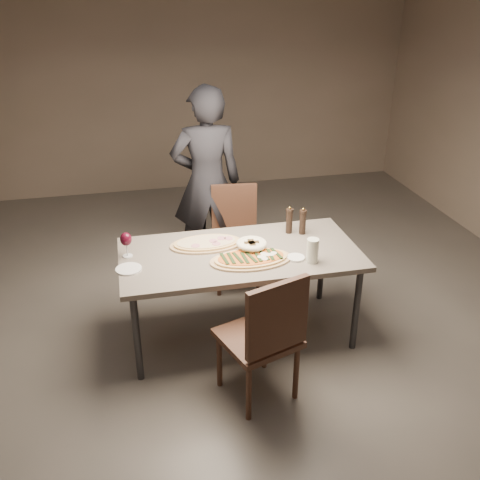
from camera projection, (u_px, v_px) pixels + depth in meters
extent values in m
plane|color=#59534D|center=(240.00, 333.00, 4.36)|extent=(7.00, 7.00, 0.00)
plane|color=gray|center=(180.00, 83.00, 6.81)|extent=(6.00, 0.00, 6.00)
cube|color=slate|center=(240.00, 254.00, 4.04)|extent=(1.80, 0.90, 0.04)
cylinder|color=#333335|center=(137.00, 338.00, 3.72)|extent=(0.05, 0.05, 0.71)
cylinder|color=#333335|center=(356.00, 309.00, 4.04)|extent=(0.05, 0.05, 0.71)
cylinder|color=#333335|center=(132.00, 285.00, 4.37)|extent=(0.05, 0.05, 0.71)
cylinder|color=#333335|center=(322.00, 263.00, 4.69)|extent=(0.05, 0.05, 0.71)
ellipsoid|color=white|center=(260.00, 257.00, 3.88)|extent=(0.05, 0.05, 0.01)
ellipsoid|color=white|center=(264.00, 253.00, 3.92)|extent=(0.05, 0.05, 0.01)
ellipsoid|color=white|center=(263.00, 256.00, 3.88)|extent=(0.05, 0.05, 0.01)
ellipsoid|color=white|center=(267.00, 254.00, 3.91)|extent=(0.05, 0.05, 0.01)
ellipsoid|color=white|center=(265.00, 258.00, 3.85)|extent=(0.05, 0.05, 0.01)
ellipsoid|color=white|center=(271.00, 254.00, 3.91)|extent=(0.05, 0.05, 0.01)
ellipsoid|color=white|center=(274.00, 253.00, 3.93)|extent=(0.05, 0.05, 0.01)
cube|color=#1D3115|center=(224.00, 259.00, 3.85)|extent=(0.04, 0.18, 0.01)
cube|color=#1D3115|center=(231.00, 258.00, 3.86)|extent=(0.03, 0.17, 0.01)
cube|color=#1D3115|center=(238.00, 258.00, 3.87)|extent=(0.05, 0.18, 0.01)
cube|color=#1D3115|center=(245.00, 258.00, 3.86)|extent=(0.03, 0.17, 0.01)
cube|color=#1D3115|center=(251.00, 257.00, 3.87)|extent=(0.06, 0.17, 0.01)
cube|color=#1D3115|center=(258.00, 256.00, 3.89)|extent=(0.03, 0.17, 0.01)
cube|color=#1D3115|center=(264.00, 255.00, 3.91)|extent=(0.05, 0.18, 0.01)
cube|color=#1D3115|center=(270.00, 255.00, 3.91)|extent=(0.03, 0.17, 0.01)
cube|color=#1D3115|center=(276.00, 253.00, 3.93)|extent=(0.05, 0.18, 0.01)
cylinder|color=#CC7C88|center=(221.00, 238.00, 4.16)|extent=(0.07, 0.07, 0.00)
cylinder|color=#CC7C88|center=(229.00, 238.00, 4.16)|extent=(0.07, 0.07, 0.00)
cylinder|color=#CC7C88|center=(196.00, 246.00, 4.04)|extent=(0.07, 0.07, 0.00)
cylinder|color=#CC7C88|center=(216.00, 244.00, 4.08)|extent=(0.07, 0.07, 0.00)
cylinder|color=#CC7C88|center=(213.00, 241.00, 4.12)|extent=(0.07, 0.07, 0.00)
cylinder|color=beige|center=(252.00, 247.00, 4.02)|extent=(0.20, 0.20, 0.08)
torus|color=beige|center=(252.00, 244.00, 4.01)|extent=(0.23, 0.23, 0.03)
cube|color=#B08147|center=(255.00, 245.00, 4.02)|extent=(0.07, 0.06, 0.04)
cube|color=#B08147|center=(251.00, 243.00, 4.04)|extent=(0.06, 0.07, 0.04)
cube|color=#B08147|center=(248.00, 245.00, 4.01)|extent=(0.07, 0.06, 0.04)
cube|color=#B08147|center=(252.00, 246.00, 3.99)|extent=(0.06, 0.07, 0.04)
cylinder|color=white|center=(296.00, 258.00, 3.93)|extent=(0.13, 0.13, 0.02)
cylinder|color=#A59E3C|center=(296.00, 257.00, 3.93)|extent=(0.09, 0.09, 0.00)
cylinder|color=black|center=(303.00, 223.00, 4.28)|extent=(0.05, 0.05, 0.18)
cylinder|color=black|center=(303.00, 212.00, 4.23)|extent=(0.06, 0.06, 0.02)
sphere|color=gold|center=(303.00, 209.00, 4.22)|extent=(0.02, 0.02, 0.02)
cylinder|color=black|center=(289.00, 222.00, 4.29)|extent=(0.05, 0.05, 0.19)
cylinder|color=black|center=(290.00, 210.00, 4.25)|extent=(0.06, 0.06, 0.02)
sphere|color=gold|center=(290.00, 208.00, 4.24)|extent=(0.02, 0.02, 0.02)
cylinder|color=silver|center=(312.00, 251.00, 3.85)|extent=(0.09, 0.09, 0.18)
cylinder|color=silver|center=(128.00, 256.00, 3.96)|extent=(0.07, 0.07, 0.01)
cylinder|color=silver|center=(127.00, 250.00, 3.94)|extent=(0.01, 0.01, 0.09)
ellipsoid|color=#420919|center=(126.00, 239.00, 3.90)|extent=(0.09, 0.09, 0.10)
cylinder|color=white|center=(129.00, 269.00, 3.78)|extent=(0.18, 0.18, 0.01)
cube|color=#43281C|center=(258.00, 338.00, 3.55)|extent=(0.59, 0.59, 0.04)
cylinder|color=#43281C|center=(249.00, 393.00, 3.42)|extent=(0.04, 0.04, 0.43)
cylinder|color=#43281C|center=(296.00, 372.00, 3.60)|extent=(0.04, 0.04, 0.43)
cylinder|color=#43281C|center=(219.00, 360.00, 3.71)|extent=(0.04, 0.04, 0.43)
cylinder|color=#43281C|center=(265.00, 343.00, 3.89)|extent=(0.04, 0.04, 0.43)
cube|color=#43281C|center=(277.00, 318.00, 3.27)|extent=(0.43, 0.18, 0.49)
cube|color=#43281C|center=(236.00, 243.00, 4.88)|extent=(0.48, 0.48, 0.04)
cylinder|color=#43281C|center=(253.00, 255.00, 5.16)|extent=(0.04, 0.04, 0.41)
cylinder|color=#43281C|center=(216.00, 257.00, 5.12)|extent=(0.04, 0.04, 0.41)
cylinder|color=#43281C|center=(258.00, 273.00, 4.84)|extent=(0.04, 0.04, 0.41)
cylinder|color=#43281C|center=(219.00, 275.00, 4.80)|extent=(0.04, 0.04, 0.41)
cube|color=#43281C|center=(234.00, 208.00, 4.94)|extent=(0.42, 0.09, 0.46)
imported|color=black|center=(207.00, 183.00, 4.95)|extent=(0.67, 0.45, 1.80)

